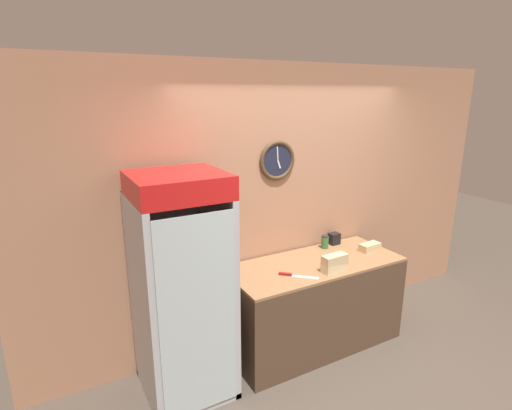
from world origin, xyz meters
The scene contains 10 objects.
ground_plane centered at (0.00, 0.00, 0.00)m, with size 14.00×14.00×0.00m, color #4C4238.
wall_back centered at (0.00, 1.32, 1.35)m, with size 5.20×0.10×2.70m.
prep_counter centered at (0.00, 0.91, 0.43)m, with size 1.70×0.72×0.87m.
beverage_cooler centered at (-1.31, 0.96, 1.02)m, with size 0.69×0.72×1.86m.
sandwich_stack_bottom centered at (0.03, 0.67, 0.91)m, with size 0.25×0.11×0.08m.
sandwich_stack_middle centered at (0.03, 0.67, 0.99)m, with size 0.24×0.11×0.08m.
sandwich_flat_left centered at (0.67, 0.88, 0.91)m, with size 0.23×0.13×0.07m.
chefs_knife centered at (-0.35, 0.77, 0.88)m, with size 0.28×0.26×0.02m.
condiment_jar centered at (0.31, 1.15, 0.94)m, with size 0.08×0.08×0.14m.
napkin_dispenser centered at (0.47, 1.20, 0.93)m, with size 0.11×0.09×0.12m.
Camera 1 is at (-2.18, -1.89, 2.42)m, focal length 28.00 mm.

